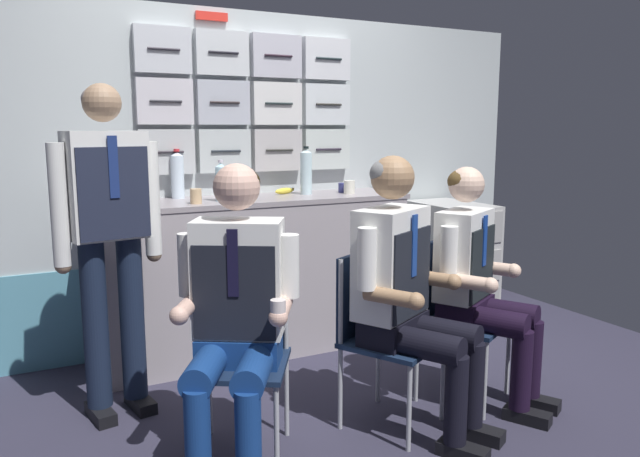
# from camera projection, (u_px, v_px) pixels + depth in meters

# --- Properties ---
(ground) EXTENTS (4.80, 4.80, 0.04)m
(ground) POSITION_uv_depth(u_px,v_px,m) (354.00, 419.00, 3.05)
(ground) COLOR #2D2B3C
(galley_bulkhead) EXTENTS (4.20, 0.14, 2.15)m
(galley_bulkhead) POSITION_uv_depth(u_px,v_px,m) (252.00, 177.00, 4.07)
(galley_bulkhead) COLOR #B5BEC0
(galley_bulkhead) RESTS_ON ground
(galley_counter) EXTENTS (1.99, 0.53, 0.99)m
(galley_counter) POSITION_uv_depth(u_px,v_px,m) (255.00, 275.00, 3.88)
(galley_counter) COLOR #A0979C
(galley_counter) RESTS_ON ground
(service_trolley) EXTENTS (0.40, 0.65, 0.88)m
(service_trolley) POSITION_uv_depth(u_px,v_px,m) (451.00, 259.00, 4.46)
(service_trolley) COLOR black
(service_trolley) RESTS_ON ground
(folding_chair_left) EXTENTS (0.55, 0.55, 0.82)m
(folding_chair_left) POSITION_uv_depth(u_px,v_px,m) (243.00, 337.00, 2.70)
(folding_chair_left) COLOR #A8AAAF
(folding_chair_left) RESTS_ON ground
(crew_member_left) EXTENTS (0.61, 0.70, 1.27)m
(crew_member_left) POSITION_uv_depth(u_px,v_px,m) (235.00, 304.00, 2.51)
(crew_member_left) COLOR black
(crew_member_left) RESTS_ON ground
(folding_chair_right) EXTENTS (0.54, 0.54, 0.82)m
(folding_chair_right) POSITION_uv_depth(u_px,v_px,m) (376.00, 320.00, 2.93)
(folding_chair_right) COLOR #A8AAAF
(folding_chair_right) RESTS_ON ground
(crew_member_right) EXTENTS (0.61, 0.72, 1.29)m
(crew_member_right) POSITION_uv_depth(u_px,v_px,m) (406.00, 283.00, 2.81)
(crew_member_right) COLOR black
(crew_member_right) RESTS_ON ground
(folding_chair_near_trolley) EXTENTS (0.54, 0.54, 0.82)m
(folding_chair_near_trolley) POSITION_uv_depth(u_px,v_px,m) (448.00, 303.00, 3.23)
(folding_chair_near_trolley) COLOR #A8AAAF
(folding_chair_near_trolley) RESTS_ON ground
(crew_member_near_trolley) EXTENTS (0.57, 0.67, 1.22)m
(crew_member_near_trolley) POSITION_uv_depth(u_px,v_px,m) (479.00, 277.00, 3.11)
(crew_member_near_trolley) COLOR black
(crew_member_near_trolley) RESTS_ON ground
(crew_member_standing) EXTENTS (0.51, 0.30, 1.62)m
(crew_member_standing) POSITION_uv_depth(u_px,v_px,m) (109.00, 226.00, 2.93)
(crew_member_standing) COLOR black
(crew_member_standing) RESTS_ON ground
(water_bottle_tall) EXTENTS (0.06, 0.06, 0.24)m
(water_bottle_tall) POSITION_uv_depth(u_px,v_px,m) (221.00, 182.00, 3.60)
(water_bottle_tall) COLOR #ABD5E1
(water_bottle_tall) RESTS_ON galley_counter
(sparkling_bottle_green) EXTENTS (0.08, 0.08, 0.31)m
(sparkling_bottle_green) POSITION_uv_depth(u_px,v_px,m) (306.00, 172.00, 3.97)
(sparkling_bottle_green) COLOR silver
(sparkling_bottle_green) RESTS_ON galley_counter
(water_bottle_clear) EXTENTS (0.08, 0.08, 0.30)m
(water_bottle_clear) POSITION_uv_depth(u_px,v_px,m) (177.00, 175.00, 3.74)
(water_bottle_clear) COLOR silver
(water_bottle_clear) RESTS_ON galley_counter
(coffee_cup_spare) EXTENTS (0.06, 0.06, 0.06)m
(coffee_cup_spare) POSITION_uv_depth(u_px,v_px,m) (343.00, 187.00, 4.11)
(coffee_cup_spare) COLOR navy
(coffee_cup_spare) RESTS_ON galley_counter
(espresso_cup_small) EXTENTS (0.07, 0.07, 0.09)m
(espresso_cup_small) POSITION_uv_depth(u_px,v_px,m) (196.00, 196.00, 3.49)
(espresso_cup_small) COLOR tan
(espresso_cup_small) RESTS_ON galley_counter
(paper_cup_blue) EXTENTS (0.07, 0.07, 0.09)m
(paper_cup_blue) POSITION_uv_depth(u_px,v_px,m) (349.00, 187.00, 4.03)
(paper_cup_blue) COLOR silver
(paper_cup_blue) RESTS_ON galley_counter
(snack_banana) EXTENTS (0.17, 0.10, 0.04)m
(snack_banana) POSITION_uv_depth(u_px,v_px,m) (284.00, 191.00, 4.02)
(snack_banana) COLOR yellow
(snack_banana) RESTS_ON galley_counter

